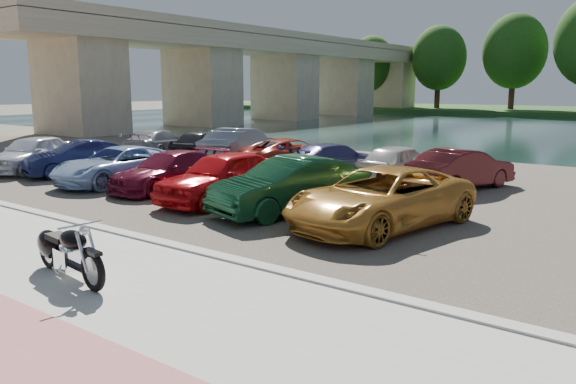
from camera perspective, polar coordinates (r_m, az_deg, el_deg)
name	(u,v)px	position (r m, az deg, el deg)	size (l,w,h in m)	color
ground	(122,287)	(9.92, -16.53, -9.26)	(200.00, 200.00, 0.00)	#595447
promenade	(68,303)	(9.39, -21.49, -10.41)	(60.00, 6.00, 0.10)	#AFAEA5
kerb	(206,255)	(11.14, -8.30, -6.35)	(60.00, 0.30, 0.14)	#AFAEA5
parking_lot	(404,190)	(18.47, 11.72, 0.16)	(60.00, 18.00, 0.04)	#443E37
river	(575,133)	(46.27, 27.10, 5.36)	(120.00, 40.00, 0.00)	#172929
bridge	(279,65)	(58.62, -0.92, 12.77)	(7.00, 56.00, 8.55)	tan
motorcycle	(64,250)	(10.35, -21.83, -5.51)	(2.32, 0.77, 1.05)	black
car_0	(32,153)	(24.14, -24.53, 3.58)	(1.67, 4.15, 1.41)	silver
car_1	(80,158)	(22.35, -20.35, 3.23)	(1.37, 3.93, 1.29)	#13163B
car_2	(119,165)	(19.98, -16.84, 2.60)	(2.11, 4.57, 1.27)	#95B1DA
car_3	(169,171)	(18.39, -11.96, 2.10)	(1.72, 4.22, 1.23)	maroon
car_4	(223,177)	(16.17, -6.60, 1.57)	(1.74, 4.34, 1.48)	red
car_5	(291,186)	(14.62, 0.34, 0.65)	(1.55, 4.43, 1.46)	#113F23
car_6	(381,198)	(13.30, 9.44, -0.60)	(2.34, 5.08, 1.41)	#B57B29
car_7	(159,143)	(27.60, -13.00, 4.88)	(1.78, 4.37, 1.27)	#939199
car_8	(204,144)	(26.14, -8.54, 4.85)	(1.63, 4.05, 1.38)	black
car_9	(241,145)	(24.59, -4.84, 4.74)	(1.61, 4.62, 1.52)	slate
car_10	(291,153)	(22.83, 0.30, 3.95)	(2.04, 4.43, 1.23)	maroon
car_11	(334,160)	(20.89, 4.67, 3.30)	(1.72, 4.24, 1.23)	navy
car_12	(398,162)	(20.08, 11.16, 2.97)	(1.56, 3.88, 1.32)	beige
car_13	(462,169)	(19.02, 17.23, 2.26)	(1.39, 3.97, 1.31)	#421115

